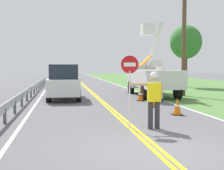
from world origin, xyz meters
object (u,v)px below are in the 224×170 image
Objects in this scene: stop_sign_paddle at (130,75)px; utility_bucket_truck at (151,75)px; utility_pole_near at (184,33)px; traffic_cone_lead at (177,107)px; traffic_cone_mid at (153,100)px; traffic_cone_tail at (140,95)px; flagger_worker at (154,96)px; oncoming_suv_nearest at (64,82)px; roadside_tree_verge at (186,42)px.

utility_bucket_truck is at bearing 70.28° from stop_sign_paddle.
utility_pole_near is 9.24m from traffic_cone_lead.
traffic_cone_tail is (0.12, 2.83, 0.00)m from traffic_cone_mid.
stop_sign_paddle is at bearing -114.44° from traffic_cone_mid.
stop_sign_paddle reaches higher than flagger_worker.
flagger_worker is 2.61× the size of traffic_cone_mid.
flagger_worker is 5.31m from traffic_cone_mid.
oncoming_suv_nearest is 0.58× the size of utility_pole_near.
flagger_worker is 2.61× the size of traffic_cone_tail.
traffic_cone_mid is (-3.71, -5.18, -3.88)m from utility_pole_near.
traffic_cone_lead is 5.31m from traffic_cone_tail.
stop_sign_paddle is 3.33× the size of traffic_cone_mid.
traffic_cone_lead is 0.12× the size of roadside_tree_verge.
utility_bucket_truck reaches higher than stop_sign_paddle.
roadside_tree_verge is at bearing 53.08° from utility_bucket_truck.
traffic_cone_mid is (-1.61, -5.84, -1.06)m from utility_bucket_truck.
stop_sign_paddle reaches higher than traffic_cone_lead.
stop_sign_paddle is 0.29× the size of utility_pole_near.
stop_sign_paddle is 20.89m from roadside_tree_verge.
traffic_cone_mid is (4.23, -4.27, -0.72)m from oncoming_suv_nearest.
utility_bucket_truck is (3.11, 10.88, 0.35)m from flagger_worker.
oncoming_suv_nearest is at bearing -173.45° from utility_pole_near.
traffic_cone_mid is (1.50, 5.04, -0.71)m from flagger_worker.
traffic_cone_tail is at bearing 87.52° from traffic_cone_mid.
traffic_cone_tail is at bearing 91.87° from traffic_cone_lead.
flagger_worker is at bearing -106.55° from traffic_cone_mid.
roadside_tree_verge is at bearing 66.21° from traffic_cone_lead.
roadside_tree_verge reaches higher than oncoming_suv_nearest.
traffic_cone_tail is 0.12× the size of roadside_tree_verge.
utility_bucket_truck reaches higher than oncoming_suv_nearest.
utility_bucket_truck is at bearing 74.04° from flagger_worker.
traffic_cone_tail is at bearing -146.76° from utility_pole_near.
oncoming_suv_nearest is 6.66× the size of traffic_cone_tail.
traffic_cone_tail is (-3.58, -2.35, -3.88)m from utility_pole_near.
utility_pole_near reaches higher than utility_bucket_truck.
flagger_worker reaches higher than traffic_cone_mid.
oncoming_suv_nearest is 4.64m from traffic_cone_tail.
stop_sign_paddle is 5.65m from traffic_cone_mid.
oncoming_suv_nearest is (-1.97, 9.25, -0.65)m from stop_sign_paddle.
stop_sign_paddle reaches higher than traffic_cone_mid.
traffic_cone_tail is (4.35, -1.44, -0.72)m from oncoming_suv_nearest.
traffic_cone_mid is at bearing -45.24° from oncoming_suv_nearest.
traffic_cone_mid is at bearing 96.82° from traffic_cone_lead.
traffic_cone_tail is (1.62, 7.87, -0.71)m from flagger_worker.
oncoming_suv_nearest is 8.59m from utility_pole_near.
stop_sign_paddle is 8.29m from traffic_cone_tail.
traffic_cone_mid is at bearing -92.48° from traffic_cone_tail.
oncoming_suv_nearest reaches higher than traffic_cone_tail.
utility_bucket_truck is 8.49m from traffic_cone_lead.
traffic_cone_lead and traffic_cone_mid have the same top height.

